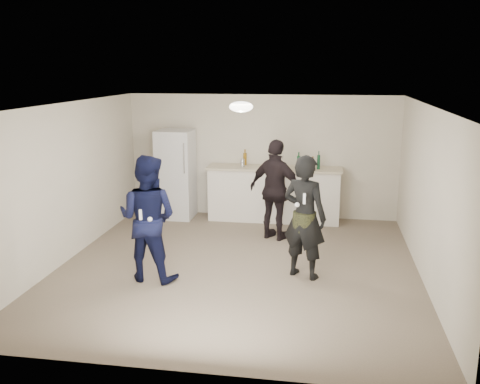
# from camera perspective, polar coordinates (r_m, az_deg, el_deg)

# --- Properties ---
(floor) EXTENTS (6.00, 6.00, 0.00)m
(floor) POSITION_cam_1_polar(r_m,az_deg,el_deg) (8.41, -0.22, -7.96)
(floor) COLOR #6B5B4C
(floor) RESTS_ON ground
(ceiling) EXTENTS (6.00, 6.00, 0.00)m
(ceiling) POSITION_cam_1_polar(r_m,az_deg,el_deg) (7.86, -0.24, 9.29)
(ceiling) COLOR silver
(ceiling) RESTS_ON wall_back
(wall_back) EXTENTS (6.00, 0.00, 6.00)m
(wall_back) POSITION_cam_1_polar(r_m,az_deg,el_deg) (10.96, 2.35, 3.82)
(wall_back) COLOR beige
(wall_back) RESTS_ON floor
(wall_front) EXTENTS (6.00, 0.00, 6.00)m
(wall_front) POSITION_cam_1_polar(r_m,az_deg,el_deg) (5.23, -5.67, -6.88)
(wall_front) COLOR beige
(wall_front) RESTS_ON floor
(wall_left) EXTENTS (0.00, 6.00, 6.00)m
(wall_left) POSITION_cam_1_polar(r_m,az_deg,el_deg) (8.91, -17.95, 0.98)
(wall_left) COLOR beige
(wall_left) RESTS_ON floor
(wall_right) EXTENTS (0.00, 6.00, 6.00)m
(wall_right) POSITION_cam_1_polar(r_m,az_deg,el_deg) (8.08, 19.40, -0.35)
(wall_right) COLOR beige
(wall_right) RESTS_ON floor
(counter) EXTENTS (2.60, 0.56, 1.05)m
(counter) POSITION_cam_1_polar(r_m,az_deg,el_deg) (10.76, 3.63, -0.32)
(counter) COLOR white
(counter) RESTS_ON floor
(counter_top) EXTENTS (2.68, 0.64, 0.04)m
(counter_top) POSITION_cam_1_polar(r_m,az_deg,el_deg) (10.64, 3.68, 2.53)
(counter_top) COLOR beige
(counter_top) RESTS_ON counter
(fridge) EXTENTS (0.70, 0.70, 1.80)m
(fridge) POSITION_cam_1_polar(r_m,az_deg,el_deg) (10.98, -6.86, 1.89)
(fridge) COLOR silver
(fridge) RESTS_ON floor
(fridge_handle) EXTENTS (0.02, 0.02, 0.60)m
(fridge_handle) POSITION_cam_1_polar(r_m,az_deg,el_deg) (10.48, -6.00, 3.60)
(fridge_handle) COLOR #B6B5BA
(fridge_handle) RESTS_ON fridge
(ceiling_dome) EXTENTS (0.36, 0.36, 0.16)m
(ceiling_dome) POSITION_cam_1_polar(r_m,az_deg,el_deg) (8.16, 0.11, 9.08)
(ceiling_dome) COLOR white
(ceiling_dome) RESTS_ON ceiling
(shaker) EXTENTS (0.08, 0.08, 0.17)m
(shaker) POSITION_cam_1_polar(r_m,az_deg,el_deg) (10.64, 0.27, 3.14)
(shaker) COLOR silver
(shaker) RESTS_ON counter_top
(man) EXTENTS (0.97, 0.80, 1.84)m
(man) POSITION_cam_1_polar(r_m,az_deg,el_deg) (7.80, -9.82, -2.77)
(man) COLOR #0F1440
(man) RESTS_ON floor
(woman) EXTENTS (0.79, 0.67, 1.83)m
(woman) POSITION_cam_1_polar(r_m,az_deg,el_deg) (7.81, 6.89, -2.66)
(woman) COLOR black
(woman) RESTS_ON floor
(camo_shorts) EXTENTS (0.34, 0.34, 0.28)m
(camo_shorts) POSITION_cam_1_polar(r_m,az_deg,el_deg) (7.83, 6.88, -3.12)
(camo_shorts) COLOR #363B1B
(camo_shorts) RESTS_ON woman
(spectator) EXTENTS (1.14, 0.85, 1.81)m
(spectator) POSITION_cam_1_polar(r_m,az_deg,el_deg) (9.51, 3.86, 0.21)
(spectator) COLOR black
(spectator) RESTS_ON floor
(remote_man) EXTENTS (0.04, 0.04, 0.15)m
(remote_man) POSITION_cam_1_polar(r_m,az_deg,el_deg) (7.51, -10.55, -2.38)
(remote_man) COLOR white
(remote_man) RESTS_ON man
(nunchuk_man) EXTENTS (0.07, 0.07, 0.07)m
(nunchuk_man) POSITION_cam_1_polar(r_m,az_deg,el_deg) (7.51, -9.59, -2.88)
(nunchuk_man) COLOR white
(nunchuk_man) RESTS_ON man
(remote_woman) EXTENTS (0.04, 0.04, 0.15)m
(remote_woman) POSITION_cam_1_polar(r_m,az_deg,el_deg) (7.49, 6.88, -0.71)
(remote_woman) COLOR white
(remote_woman) RESTS_ON woman
(nunchuk_woman) EXTENTS (0.07, 0.07, 0.07)m
(nunchuk_woman) POSITION_cam_1_polar(r_m,az_deg,el_deg) (7.54, 6.11, -1.37)
(nunchuk_woman) COLOR white
(nunchuk_woman) RESTS_ON woman
(bottle_cluster) EXTENTS (1.55, 0.39, 0.28)m
(bottle_cluster) POSITION_cam_1_polar(r_m,az_deg,el_deg) (10.61, 5.44, 3.21)
(bottle_cluster) COLOR #113D24
(bottle_cluster) RESTS_ON counter_top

